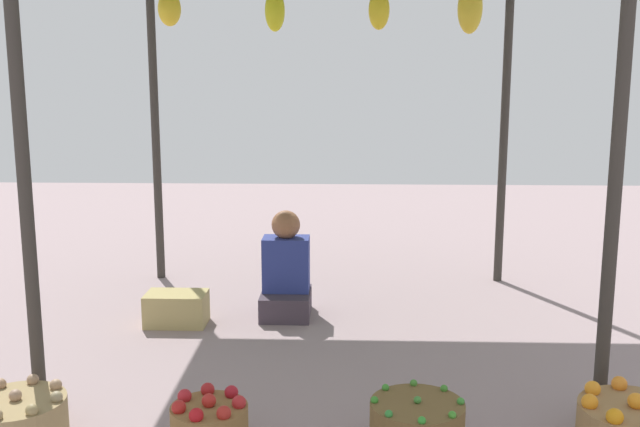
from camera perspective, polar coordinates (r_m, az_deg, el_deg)
ground_plane at (r=5.21m, az=0.27°, el=-8.93°), size 14.00×14.00×0.00m
vendor_person at (r=5.44m, az=-2.65°, el=-4.81°), size 0.36×0.44×0.78m
basket_potatoes at (r=3.97m, az=-22.39°, el=-14.52°), size 0.47×0.47×0.26m
basket_red_apples at (r=3.65m, az=-8.55°, el=-15.93°), size 0.37×0.37×0.28m
wooden_crate_near_vendor at (r=5.37m, az=-11.05°, el=-7.25°), size 0.43×0.27×0.23m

